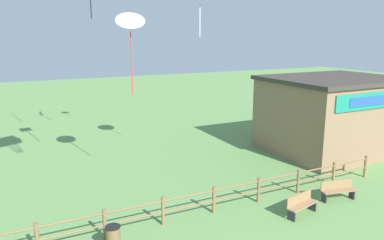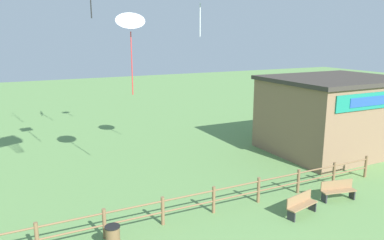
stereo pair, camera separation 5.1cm
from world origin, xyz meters
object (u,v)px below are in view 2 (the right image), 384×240
Objects in this scene: park_bench_near_fence at (301,204)px; kite_white_delta at (130,21)px; seaside_building at (333,114)px; park_bench_by_building at (338,190)px; trash_bin at (113,239)px.

park_bench_near_fence is 10.65m from kite_white_delta.
park_bench_by_building is at bearing -134.02° from seaside_building.
trash_bin is 0.26× the size of kite_white_delta.
trash_bin reaches higher than park_bench_near_fence.
park_bench_by_building is (-5.44, -5.63, -1.87)m from seaside_building.
seaside_building is at bearing 18.90° from trash_bin.
park_bench_by_building is 1.69× the size of trash_bin.
park_bench_by_building is at bearing -1.95° from trash_bin.
park_bench_near_fence is 1.00× the size of park_bench_by_building.
park_bench_near_fence is 1.69× the size of trash_bin.
seaside_building is 4.93× the size of park_bench_by_building.
seaside_building is 16.45m from trash_bin.
seaside_building is at bearing 45.98° from park_bench_by_building.
trash_bin is (-10.02, 0.34, 0.01)m from park_bench_by_building.
seaside_building reaches higher than park_bench_near_fence.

